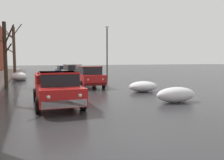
{
  "coord_description": "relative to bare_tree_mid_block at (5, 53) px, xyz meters",
  "views": [
    {
      "loc": [
        -2.94,
        -5.62,
        2.32
      ],
      "look_at": [
        1.37,
        6.44,
        1.21
      ],
      "focal_mm": 36.96,
      "sensor_mm": 36.0,
      "label": 1
    }
  ],
  "objects": [
    {
      "name": "ground_plane",
      "position": [
        4.84,
        -15.7,
        -2.93
      ],
      "size": [
        200.0,
        200.0,
        0.0
      ],
      "primitive_type": "plane",
      "color": "#2B2B2D"
    },
    {
      "name": "snow_bank_near_corner_left",
      "position": [
        0.54,
        10.6,
        -2.56
      ],
      "size": [
        1.87,
        1.47,
        0.75
      ],
      "color": "white",
      "rests_on": "ground"
    },
    {
      "name": "snow_bank_along_left_kerb",
      "position": [
        9.66,
        -6.32,
        -2.55
      ],
      "size": [
        2.18,
        1.33,
        0.77
      ],
      "color": "white",
      "rests_on": "ground"
    },
    {
      "name": "snow_bank_mid_block_left",
      "position": [
        0.79,
        6.48,
        -2.5
      ],
      "size": [
        1.72,
        1.27,
        0.88
      ],
      "color": "white",
      "rests_on": "ground"
    },
    {
      "name": "snow_bank_near_corner_right",
      "position": [
        9.39,
        -10.73,
        -2.52
      ],
      "size": [
        2.35,
        0.99,
        0.84
      ],
      "color": "white",
      "rests_on": "ground"
    },
    {
      "name": "bare_tree_mid_block",
      "position": [
        0.0,
        0.0,
        0.0
      ],
      "size": [
        2.47,
        3.06,
        5.5
      ],
      "color": "#382B1E",
      "rests_on": "ground"
    },
    {
      "name": "bare_tree_far_down_block",
      "position": [
        -0.05,
        12.56,
        0.64
      ],
      "size": [
        2.65,
        2.59,
        7.07
      ],
      "color": "#4C3D2D",
      "rests_on": "ground"
    },
    {
      "name": "pickup_truck_red_approaching_near_lane",
      "position": [
        3.17,
        -9.47,
        -2.05
      ],
      "size": [
        2.24,
        5.44,
        1.76
      ],
      "color": "red",
      "rests_on": "ground"
    },
    {
      "name": "suv_red_parked_kerbside_close",
      "position": [
        6.66,
        -1.84,
        -1.94
      ],
      "size": [
        2.06,
        4.85,
        1.82
      ],
      "color": "red",
      "rests_on": "ground"
    },
    {
      "name": "suv_silver_parked_kerbside_mid",
      "position": [
        6.59,
        5.61,
        -1.94
      ],
      "size": [
        2.18,
        4.41,
        1.82
      ],
      "color": "#B7B7BC",
      "rests_on": "ground"
    },
    {
      "name": "sedan_darkblue_parked_far_down_block",
      "position": [
        6.62,
        13.14,
        -2.18
      ],
      "size": [
        2.17,
        4.17,
        1.42
      ],
      "color": "navy",
      "rests_on": "ground"
    },
    {
      "name": "street_lamp_post",
      "position": [
        10.19,
        3.53,
        0.49
      ],
      "size": [
        0.44,
        0.24,
        6.13
      ],
      "color": "#28282D",
      "rests_on": "ground"
    }
  ]
}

